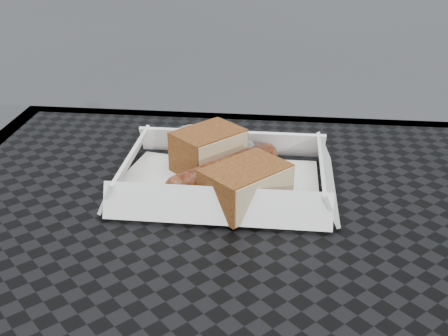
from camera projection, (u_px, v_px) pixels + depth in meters
name	position (u px, v px, depth m)	size (l,w,h in m)	color
patio_table	(261.00, 330.00, 0.56)	(0.80, 0.80, 0.74)	black
food_tray	(225.00, 185.00, 0.66)	(0.22, 0.15, 0.00)	white
bratwurst	(224.00, 171.00, 0.66)	(0.12, 0.13, 0.03)	brown
bread_near	(208.00, 150.00, 0.69)	(0.08, 0.06, 0.05)	brown
bread_far	(246.00, 186.00, 0.61)	(0.09, 0.06, 0.05)	brown
veg_garnish	(277.00, 198.00, 0.63)	(0.03, 0.03, 0.00)	#F2570A
napkin	(172.00, 178.00, 0.68)	(0.12, 0.12, 0.00)	white
condiment_cup_sauce	(195.00, 141.00, 0.75)	(0.05, 0.05, 0.03)	#980B0B
condiment_cup_empty	(235.00, 156.00, 0.71)	(0.05, 0.05, 0.03)	silver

